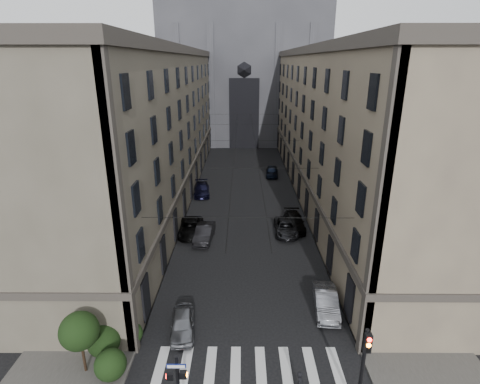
{
  "coord_description": "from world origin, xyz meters",
  "views": [
    {
      "loc": [
        -0.38,
        -12.6,
        17.26
      ],
      "look_at": [
        -0.53,
        13.0,
        8.23
      ],
      "focal_mm": 28.0,
      "sensor_mm": 36.0,
      "label": 1
    }
  ],
  "objects_px": {
    "pedestrian": "(300,384)",
    "car_left_midfar": "(191,228)",
    "pedestrian_signal_left": "(178,384)",
    "car_right_midnear": "(286,227)",
    "car_right_near": "(326,302)",
    "car_right_far": "(272,171)",
    "gothic_tower": "(244,58)",
    "traffic_light_right": "(364,362)",
    "car_left_near": "(183,323)",
    "car_left_midnear": "(204,233)",
    "car_left_far": "(202,189)",
    "car_right_midfar": "(294,222)"
  },
  "relations": [
    {
      "from": "car_right_midfar",
      "to": "car_right_far",
      "type": "height_order",
      "value": "car_right_far"
    },
    {
      "from": "car_left_midnear",
      "to": "car_right_near",
      "type": "bearing_deg",
      "value": -44.03
    },
    {
      "from": "car_right_near",
      "to": "car_right_far",
      "type": "distance_m",
      "value": 33.66
    },
    {
      "from": "gothic_tower",
      "to": "pedestrian_signal_left",
      "type": "bearing_deg",
      "value": -92.74
    },
    {
      "from": "gothic_tower",
      "to": "car_right_near",
      "type": "distance_m",
      "value": 67.08
    },
    {
      "from": "gothic_tower",
      "to": "pedestrian_signal_left",
      "type": "xyz_separation_m",
      "value": [
        -3.51,
        -73.46,
        -15.48
      ]
    },
    {
      "from": "car_left_midnear",
      "to": "car_left_far",
      "type": "height_order",
      "value": "car_left_midnear"
    },
    {
      "from": "gothic_tower",
      "to": "car_left_near",
      "type": "bearing_deg",
      "value": -93.71
    },
    {
      "from": "car_left_far",
      "to": "pedestrian",
      "type": "height_order",
      "value": "pedestrian"
    },
    {
      "from": "car_right_near",
      "to": "car_right_midfar",
      "type": "bearing_deg",
      "value": 96.71
    },
    {
      "from": "car_right_midnear",
      "to": "pedestrian",
      "type": "relative_size",
      "value": 3.17
    },
    {
      "from": "pedestrian_signal_left",
      "to": "car_left_near",
      "type": "relative_size",
      "value": 1.02
    },
    {
      "from": "pedestrian",
      "to": "traffic_light_right",
      "type": "bearing_deg",
      "value": -91.04
    },
    {
      "from": "car_left_near",
      "to": "car_right_midfar",
      "type": "xyz_separation_m",
      "value": [
        9.62,
        16.58,
        0.07
      ]
    },
    {
      "from": "car_left_far",
      "to": "car_right_near",
      "type": "distance_m",
      "value": 27.52
    },
    {
      "from": "car_left_far",
      "to": "car_right_near",
      "type": "bearing_deg",
      "value": -71.42
    },
    {
      "from": "traffic_light_right",
      "to": "car_right_near",
      "type": "relative_size",
      "value": 1.14
    },
    {
      "from": "car_right_far",
      "to": "pedestrian",
      "type": "bearing_deg",
      "value": -87.66
    },
    {
      "from": "car_left_midfar",
      "to": "car_right_midnear",
      "type": "distance_m",
      "value": 9.97
    },
    {
      "from": "pedestrian_signal_left",
      "to": "pedestrian",
      "type": "relative_size",
      "value": 2.56
    },
    {
      "from": "car_right_midnear",
      "to": "car_left_near",
      "type": "bearing_deg",
      "value": -118.31
    },
    {
      "from": "car_left_near",
      "to": "car_right_far",
      "type": "relative_size",
      "value": 0.86
    },
    {
      "from": "car_right_midnear",
      "to": "car_right_far",
      "type": "xyz_separation_m",
      "value": [
        0.09,
        20.74,
        0.09
      ]
    },
    {
      "from": "traffic_light_right",
      "to": "car_left_midnear",
      "type": "xyz_separation_m",
      "value": [
        -9.8,
        19.68,
        -2.52
      ]
    },
    {
      "from": "traffic_light_right",
      "to": "pedestrian",
      "type": "distance_m",
      "value": 3.94
    },
    {
      "from": "pedestrian_signal_left",
      "to": "car_left_midnear",
      "type": "xyz_separation_m",
      "value": [
        -0.69,
        20.1,
        -1.55
      ]
    },
    {
      "from": "traffic_light_right",
      "to": "car_left_near",
      "type": "bearing_deg",
      "value": 148.56
    },
    {
      "from": "traffic_light_right",
      "to": "car_right_midfar",
      "type": "bearing_deg",
      "value": 90.82
    },
    {
      "from": "pedestrian",
      "to": "car_left_midfar",
      "type": "bearing_deg",
      "value": 42.74
    },
    {
      "from": "traffic_light_right",
      "to": "pedestrian",
      "type": "xyz_separation_m",
      "value": [
        -2.84,
        1.08,
        -2.51
      ]
    },
    {
      "from": "car_left_near",
      "to": "car_left_midnear",
      "type": "distance_m",
      "value": 13.61
    },
    {
      "from": "car_left_midnear",
      "to": "car_right_midnear",
      "type": "height_order",
      "value": "car_left_midnear"
    },
    {
      "from": "car_left_far",
      "to": "car_right_far",
      "type": "bearing_deg",
      "value": 34.03
    },
    {
      "from": "gothic_tower",
      "to": "car_left_far",
      "type": "distance_m",
      "value": 43.57
    },
    {
      "from": "traffic_light_right",
      "to": "pedestrian",
      "type": "relative_size",
      "value": 3.33
    },
    {
      "from": "car_left_midnear",
      "to": "car_right_midnear",
      "type": "distance_m",
      "value": 8.57
    },
    {
      "from": "car_left_midnear",
      "to": "car_right_far",
      "type": "xyz_separation_m",
      "value": [
        8.51,
        22.35,
        0.01
      ]
    },
    {
      "from": "car_right_midfar",
      "to": "car_right_midnear",
      "type": "bearing_deg",
      "value": -128.02
    },
    {
      "from": "pedestrian_signal_left",
      "to": "car_right_far",
      "type": "bearing_deg",
      "value": 79.55
    },
    {
      "from": "car_right_near",
      "to": "car_right_midfar",
      "type": "distance_m",
      "value": 14.25
    },
    {
      "from": "car_left_near",
      "to": "car_right_midnear",
      "type": "xyz_separation_m",
      "value": [
        8.57,
        15.21,
        0.02
      ]
    },
    {
      "from": "pedestrian_signal_left",
      "to": "car_right_midfar",
      "type": "distance_m",
      "value": 24.74
    },
    {
      "from": "car_right_near",
      "to": "car_right_midfar",
      "type": "height_order",
      "value": "car_right_near"
    },
    {
      "from": "traffic_light_right",
      "to": "car_right_midfar",
      "type": "distance_m",
      "value": 22.8
    },
    {
      "from": "pedestrian_signal_left",
      "to": "car_left_far",
      "type": "relative_size",
      "value": 0.78
    },
    {
      "from": "car_left_far",
      "to": "car_right_midnear",
      "type": "relative_size",
      "value": 1.03
    },
    {
      "from": "car_left_midnear",
      "to": "car_right_midfar",
      "type": "relative_size",
      "value": 0.92
    },
    {
      "from": "car_left_far",
      "to": "car_right_midnear",
      "type": "height_order",
      "value": "car_left_far"
    },
    {
      "from": "pedestrian_signal_left",
      "to": "car_right_midnear",
      "type": "bearing_deg",
      "value": 70.39
    },
    {
      "from": "car_left_midfar",
      "to": "pedestrian",
      "type": "height_order",
      "value": "pedestrian"
    }
  ]
}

